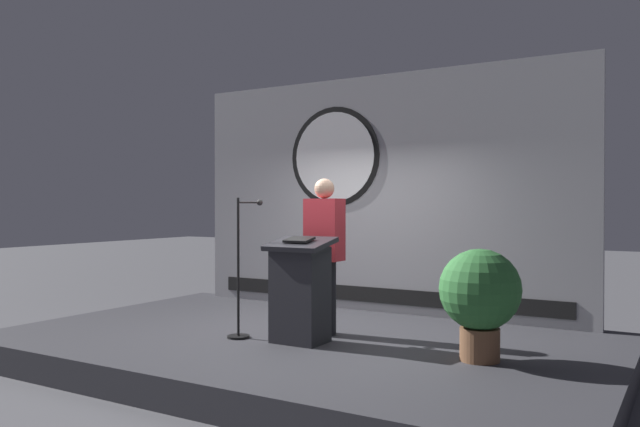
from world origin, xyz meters
TOP-DOWN VIEW (x-y plane):
  - ground_plane at (0.00, 0.00)m, footprint 40.00×40.00m
  - stage_platform at (0.00, 0.00)m, footprint 6.40×4.00m
  - banner_display at (-0.02, 1.85)m, footprint 5.54×0.12m
  - podium at (0.14, -0.30)m, footprint 0.64×0.50m
  - speaker_person at (0.15, 0.18)m, footprint 0.40×0.26m
  - microphone_stand at (-0.54, -0.40)m, footprint 0.24×0.54m
  - potted_plant at (1.96, -0.11)m, footprint 0.74×0.74m

SIDE VIEW (x-z plane):
  - ground_plane at x=0.00m, z-range 0.00..0.00m
  - stage_platform at x=0.00m, z-range 0.00..0.30m
  - microphone_stand at x=-0.54m, z-range 0.08..1.57m
  - podium at x=0.14m, z-range 0.29..1.38m
  - potted_plant at x=1.96m, z-range 0.40..1.42m
  - speaker_person at x=0.15m, z-range 0.32..2.02m
  - banner_display at x=-0.02m, z-range 0.30..3.44m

